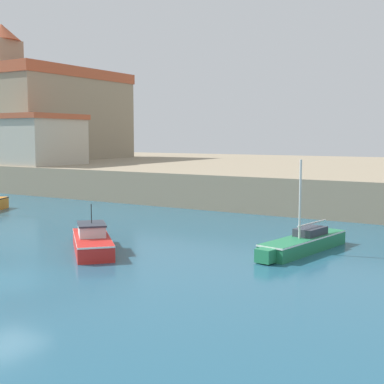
# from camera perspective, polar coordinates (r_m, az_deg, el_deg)

# --- Properties ---
(ground_plane) EXTENTS (200.00, 200.00, 0.00)m
(ground_plane) POSITION_cam_1_polar(r_m,az_deg,el_deg) (21.15, -19.15, -8.88)
(ground_plane) COLOR #235670
(quay_seawall) EXTENTS (120.00, 40.00, 2.54)m
(quay_seawall) POSITION_cam_1_polar(r_m,az_deg,el_deg) (55.37, 14.67, 1.62)
(quay_seawall) COLOR gray
(quay_seawall) RESTS_ON ground
(sailboat_green_0) EXTENTS (2.31, 6.53, 4.26)m
(sailboat_green_0) POSITION_cam_1_polar(r_m,az_deg,el_deg) (25.25, 11.78, -5.29)
(sailboat_green_0) COLOR #237A4C
(sailboat_green_0) RESTS_ON ground
(motorboat_red_2) EXTENTS (4.84, 4.72, 2.20)m
(motorboat_red_2) POSITION_cam_1_polar(r_m,az_deg,el_deg) (25.20, -10.62, -5.14)
(motorboat_red_2) COLOR red
(motorboat_red_2) RESTS_ON ground
(church) EXTENTS (13.62, 17.96, 16.30)m
(church) POSITION_cam_1_polar(r_m,az_deg,el_deg) (67.66, -14.72, 8.30)
(church) COLOR gray
(church) RESTS_ON quay_seawall
(harbor_shed_mid_row) EXTENTS (7.06, 7.27, 4.86)m
(harbor_shed_mid_row) POSITION_cam_1_polar(r_m,az_deg,el_deg) (54.17, -16.09, 5.43)
(harbor_shed_mid_row) COLOR #BCB29E
(harbor_shed_mid_row) RESTS_ON quay_seawall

